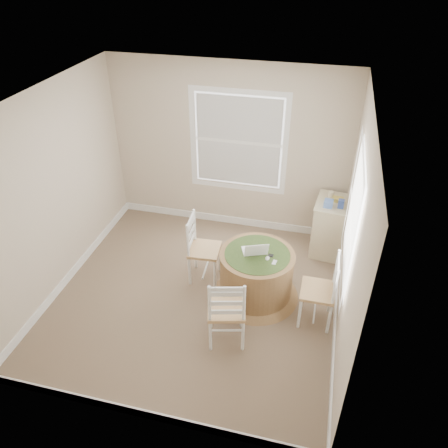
% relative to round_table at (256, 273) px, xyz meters
% --- Properties ---
extents(room, '(3.64, 3.64, 2.64)m').
position_rel_round_table_xyz_m(room, '(-0.58, -0.05, 0.93)').
color(room, '#7F6550').
rests_on(room, ground).
extents(round_table, '(1.13, 1.13, 0.68)m').
position_rel_round_table_xyz_m(round_table, '(0.00, 0.00, 0.00)').
color(round_table, olive).
rests_on(round_table, ground).
extents(chair_left, '(0.43, 0.45, 0.95)m').
position_rel_round_table_xyz_m(chair_left, '(-0.74, 0.18, 0.10)').
color(chair_left, white).
rests_on(chair_left, ground).
extents(chair_near, '(0.51, 0.49, 0.95)m').
position_rel_round_table_xyz_m(chair_near, '(-0.20, -0.81, 0.10)').
color(chair_near, white).
rests_on(chair_near, ground).
extents(chair_right, '(0.40, 0.42, 0.95)m').
position_rel_round_table_xyz_m(chair_right, '(0.78, -0.26, 0.10)').
color(chair_right, white).
rests_on(chair_right, ground).
extents(laptop, '(0.37, 0.35, 0.21)m').
position_rel_round_table_xyz_m(laptop, '(-0.04, 0.03, 0.33)').
color(laptop, white).
rests_on(laptop, round_table).
extents(mouse, '(0.06, 0.09, 0.03)m').
position_rel_round_table_xyz_m(mouse, '(0.14, -0.06, 0.31)').
color(mouse, white).
rests_on(mouse, round_table).
extents(phone, '(0.06, 0.09, 0.02)m').
position_rel_round_table_xyz_m(phone, '(0.23, -0.12, 0.30)').
color(phone, '#B7BABF').
rests_on(phone, round_table).
extents(keys, '(0.07, 0.06, 0.02)m').
position_rel_round_table_xyz_m(keys, '(0.17, -0.00, 0.31)').
color(keys, black).
rests_on(keys, round_table).
extents(corner_chest, '(0.54, 0.67, 0.84)m').
position_rel_round_table_xyz_m(corner_chest, '(0.86, 1.22, 0.05)').
color(corner_chest, beige).
rests_on(corner_chest, ground).
extents(tissue_box, '(0.13, 0.13, 0.10)m').
position_rel_round_table_xyz_m(tissue_box, '(0.78, 1.06, 0.52)').
color(tissue_box, '#5B81D1').
rests_on(tissue_box, corner_chest).
extents(box_yellow, '(0.16, 0.11, 0.06)m').
position_rel_round_table_xyz_m(box_yellow, '(0.92, 1.25, 0.50)').
color(box_yellow, gold).
rests_on(box_yellow, corner_chest).
extents(box_blue, '(0.09, 0.09, 0.12)m').
position_rel_round_table_xyz_m(box_blue, '(0.96, 1.08, 0.53)').
color(box_blue, '#324A96').
rests_on(box_blue, corner_chest).
extents(cup_cream, '(0.07, 0.07, 0.09)m').
position_rel_round_table_xyz_m(cup_cream, '(0.80, 1.36, 0.52)').
color(cup_cream, beige).
rests_on(cup_cream, corner_chest).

